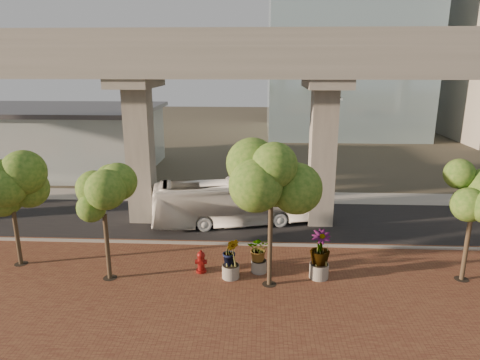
{
  "coord_description": "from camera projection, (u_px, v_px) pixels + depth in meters",
  "views": [
    {
      "loc": [
        2.02,
        -25.45,
        10.54
      ],
      "look_at": [
        0.71,
        0.5,
        3.37
      ],
      "focal_mm": 32.0,
      "sensor_mm": 36.0,
      "label": 1
    }
  ],
  "objects": [
    {
      "name": "street_tree_far_west",
      "position": [
        10.0,
        188.0,
        21.88
      ],
      "size": [
        3.52,
        3.52,
        5.88
      ],
      "color": "#4C3D2B",
      "rests_on": "ground"
    },
    {
      "name": "planter_front",
      "position": [
        259.0,
        250.0,
        21.84
      ],
      "size": [
        1.79,
        1.79,
        1.96
      ],
      "color": "gray",
      "rests_on": "ground"
    },
    {
      "name": "streetlamp_east",
      "position": [
        335.0,
        142.0,
        32.32
      ],
      "size": [
        0.4,
        1.18,
        8.12
      ],
      "color": "#313236",
      "rests_on": "ground"
    },
    {
      "name": "ground",
      "position": [
        229.0,
        232.0,
        27.41
      ],
      "size": [
        160.0,
        160.0,
        0.0
      ],
      "primitive_type": "plane",
      "color": "#3E392D",
      "rests_on": "ground"
    },
    {
      "name": "transit_viaduct",
      "position": [
        230.0,
        115.0,
        27.39
      ],
      "size": [
        72.0,
        5.6,
        12.4
      ],
      "color": "gray",
      "rests_on": "ground"
    },
    {
      "name": "planter_left",
      "position": [
        231.0,
        254.0,
        21.22
      ],
      "size": [
        1.95,
        1.95,
        2.14
      ],
      "color": "gray",
      "rests_on": "ground"
    },
    {
      "name": "brick_plaza",
      "position": [
        215.0,
        298.0,
        19.7
      ],
      "size": [
        70.0,
        13.0,
        0.06
      ],
      "primitive_type": "cube",
      "color": "brown",
      "rests_on": "ground"
    },
    {
      "name": "station_pavilion",
      "position": [
        42.0,
        138.0,
        42.92
      ],
      "size": [
        23.0,
        13.0,
        6.3
      ],
      "color": "silver",
      "rests_on": "ground"
    },
    {
      "name": "streetlamp_west",
      "position": [
        127.0,
        132.0,
        32.77
      ],
      "size": [
        0.45,
        1.33,
        9.15
      ],
      "color": "#323338",
      "rests_on": "ground"
    },
    {
      "name": "street_tree_near_east",
      "position": [
        271.0,
        178.0,
        19.46
      ],
      "size": [
        4.4,
        4.4,
        7.43
      ],
      "color": "#4C3D2B",
      "rests_on": "ground"
    },
    {
      "name": "far_sidewalk",
      "position": [
        236.0,
        197.0,
        34.62
      ],
      "size": [
        90.0,
        3.0,
        0.06
      ],
      "primitive_type": "cube",
      "color": "#9C9991",
      "rests_on": "ground"
    },
    {
      "name": "street_tree_far_east",
      "position": [
        474.0,
        194.0,
        20.19
      ],
      "size": [
        3.45,
        3.45,
        6.06
      ],
      "color": "#4C3D2B",
      "rests_on": "ground"
    },
    {
      "name": "street_tree_near_west",
      "position": [
        103.0,
        197.0,
        20.37
      ],
      "size": [
        3.1,
        3.1,
        5.71
      ],
      "color": "#4C3D2B",
      "rests_on": "ground"
    },
    {
      "name": "asphalt_road",
      "position": [
        231.0,
        221.0,
        29.33
      ],
      "size": [
        90.0,
        8.0,
        0.04
      ],
      "primitive_type": "cube",
      "color": "black",
      "rests_on": "ground"
    },
    {
      "name": "curb_strip",
      "position": [
        226.0,
        244.0,
        25.46
      ],
      "size": [
        70.0,
        0.25,
        0.16
      ],
      "primitive_type": "cube",
      "color": "#9C9991",
      "rests_on": "ground"
    },
    {
      "name": "transit_bus",
      "position": [
        234.0,
        202.0,
        28.5
      ],
      "size": [
        11.18,
        4.71,
        3.04
      ],
      "primitive_type": "imported",
      "rotation": [
        0.0,
        0.0,
        1.77
      ],
      "color": "white",
      "rests_on": "ground"
    },
    {
      "name": "fire_hydrant",
      "position": [
        201.0,
        262.0,
        21.99
      ],
      "size": [
        0.6,
        0.54,
        1.2
      ],
      "color": "maroon",
      "rests_on": "ground"
    },
    {
      "name": "planter_right",
      "position": [
        320.0,
        250.0,
        21.15
      ],
      "size": [
        2.35,
        2.35,
        2.51
      ],
      "color": "#ABA79A",
      "rests_on": "ground"
    }
  ]
}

